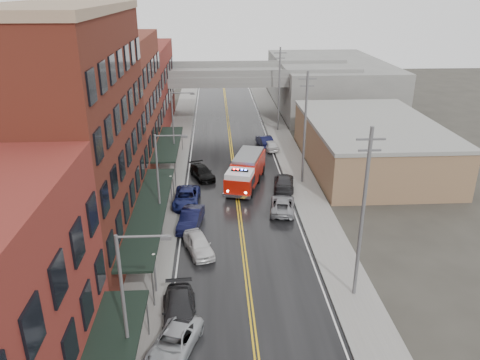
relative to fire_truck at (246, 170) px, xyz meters
name	(u,v)px	position (x,y,z in m)	size (l,w,h in m)	color
road	(238,204)	(-1.07, -4.72, -1.67)	(11.00, 160.00, 0.02)	black
sidewalk_left	(163,205)	(-8.37, -4.72, -1.61)	(3.00, 160.00, 0.15)	slate
sidewalk_right	(312,202)	(6.23, -4.72, -1.61)	(3.00, 160.00, 0.15)	slate
curb_left	(180,205)	(-6.72, -4.72, -1.61)	(0.30, 160.00, 0.15)	gray
curb_right	(295,202)	(4.58, -4.72, -1.61)	(0.30, 160.00, 0.15)	gray
brick_building_b	(66,140)	(-14.37, -11.72, 7.32)	(9.00, 20.00, 18.00)	#4C1C14
brick_building_c	(113,105)	(-14.37, 5.78, 5.82)	(9.00, 15.00, 15.00)	brown
brick_building_far	(138,88)	(-14.37, 23.28, 4.32)	(9.00, 20.00, 12.00)	maroon
tan_building	(370,145)	(14.93, 5.28, 0.82)	(14.00, 22.00, 5.00)	#8E6A4C
right_far_block	(328,84)	(16.93, 35.28, 2.32)	(18.00, 30.00, 8.00)	slate
awning_1	(150,210)	(-8.56, -11.72, 1.31)	(2.60, 18.00, 3.09)	black
awning_2	(168,143)	(-8.56, 5.78, 1.31)	(2.60, 13.00, 3.09)	black
globe_lamp_1	(154,264)	(-7.47, -18.72, 0.63)	(0.44, 0.44, 3.12)	#59595B
globe_lamp_2	(171,184)	(-7.47, -4.72, 0.63)	(0.44, 0.44, 3.12)	#59595B
street_lamp_0	(129,303)	(-7.62, -26.72, 3.51)	(2.64, 0.22, 9.00)	#59595B
street_lamp_1	(161,180)	(-7.62, -10.72, 3.51)	(2.64, 0.22, 9.00)	#59595B
street_lamp_2	(175,126)	(-7.62, 5.28, 3.51)	(2.64, 0.22, 9.00)	#59595B
utility_pole_0	(363,213)	(6.13, -19.72, 4.63)	(1.80, 0.24, 12.00)	#59595B
utility_pole_1	(305,127)	(6.13, 0.28, 4.63)	(1.80, 0.24, 12.00)	#59595B
utility_pole_2	(279,88)	(6.13, 20.28, 4.63)	(1.80, 0.24, 12.00)	#59595B
overpass	(227,82)	(-1.07, 27.28, 4.31)	(40.00, 10.00, 7.50)	slate
fire_truck	(246,170)	(0.00, 0.00, 0.00)	(5.17, 8.91, 3.10)	#AC1307
parked_car_left_2	(174,343)	(-5.81, -24.52, -1.01)	(2.23, 4.83, 1.34)	#A9ADB2
parked_car_left_3	(179,311)	(-5.67, -21.75, -0.93)	(2.11, 5.19, 1.51)	#232325
parked_car_left_4	(199,244)	(-4.67, -13.52, -0.94)	(1.75, 4.36, 1.49)	silver
parked_car_left_5	(191,219)	(-5.46, -9.16, -0.90)	(1.66, 4.76, 1.57)	black
parked_car_left_6	(187,198)	(-6.07, -4.50, -0.95)	(2.42, 5.26, 1.46)	navy
parked_car_left_7	(202,172)	(-4.67, 2.29, -1.01)	(1.87, 4.59, 1.33)	black
parked_car_right_0	(282,205)	(3.03, -6.52, -1.01)	(2.22, 4.81, 1.34)	gray
parked_car_right_1	(284,182)	(3.93, -1.16, -0.94)	(2.07, 5.09, 1.48)	#29282B
parked_car_right_2	(270,145)	(3.93, 11.48, -1.01)	(1.59, 3.95, 1.34)	silver
parked_car_right_3	(265,141)	(3.42, 13.08, -0.94)	(1.57, 4.50, 1.48)	black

